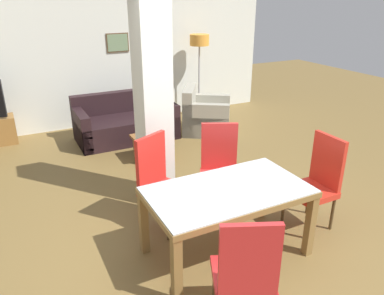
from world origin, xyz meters
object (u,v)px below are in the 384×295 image
(dining_table, at_px, (227,203))
(bottle, at_px, (156,128))
(dining_chair_head_right, at_px, (317,180))
(dining_chair_far_left, at_px, (159,180))
(dining_chair_far_right, at_px, (220,166))
(armchair, at_px, (205,117))
(floor_lamp, at_px, (199,47))
(coffee_table, at_px, (152,147))
(dining_chair_near_left, at_px, (245,272))
(sofa, at_px, (125,123))

(dining_table, height_order, bottle, dining_table)
(dining_table, xyz_separation_m, dining_chair_head_right, (1.18, 0.00, -0.02))
(dining_chair_far_left, height_order, dining_chair_far_right, same)
(armchair, xyz_separation_m, floor_lamp, (0.38, 0.95, 1.17))
(dining_chair_far_right, xyz_separation_m, floor_lamp, (1.55, 3.45, 0.89))
(dining_chair_far_left, distance_m, dining_chair_far_right, 0.79)
(bottle, xyz_separation_m, floor_lamp, (1.64, 1.61, 0.98))
(dining_chair_far_left, bearing_deg, coffee_table, -134.54)
(dining_chair_far_left, height_order, floor_lamp, floor_lamp)
(floor_lamp, bearing_deg, dining_chair_near_left, -114.41)
(dining_chair_head_right, height_order, dining_chair_near_left, same)
(floor_lamp, bearing_deg, sofa, -162.24)
(dining_chair_far_right, height_order, coffee_table, dining_chair_far_right)
(dining_chair_far_left, relative_size, sofa, 0.61)
(dining_chair_far_right, bearing_deg, floor_lamp, -88.23)
(dining_chair_far_left, xyz_separation_m, bottle, (0.70, 1.85, -0.09))
(dining_chair_far_right, xyz_separation_m, bottle, (-0.09, 1.84, -0.09))
(coffee_table, relative_size, bottle, 2.37)
(dining_chair_near_left, distance_m, sofa, 4.59)
(dining_chair_far_right, xyz_separation_m, armchair, (1.17, 2.51, -0.27))
(dining_chair_near_left, bearing_deg, sofa, 107.81)
(dining_table, relative_size, coffee_table, 2.66)
(dining_chair_head_right, relative_size, floor_lamp, 0.62)
(dining_table, height_order, sofa, sofa)
(dining_chair_head_right, distance_m, floor_lamp, 4.42)
(dining_chair_near_left, xyz_separation_m, bottle, (0.70, 3.53, -0.09))
(dining_table, bearing_deg, coffee_table, 85.65)
(dining_chair_near_left, distance_m, floor_lamp, 5.72)
(dining_chair_near_left, xyz_separation_m, coffee_table, (0.59, 3.46, -0.37))
(dining_chair_far_left, height_order, coffee_table, dining_chair_far_left)
(sofa, xyz_separation_m, coffee_table, (0.09, -1.09, -0.08))
(dining_chair_head_right, xyz_separation_m, sofa, (-1.08, 3.67, -0.29))
(dining_table, height_order, dining_chair_far_right, dining_chair_far_right)
(dining_table, height_order, dining_chair_near_left, dining_chair_near_left)
(dining_chair_far_left, relative_size, coffee_table, 1.81)
(dining_chair_near_left, bearing_deg, dining_chair_far_right, 89.06)
(dining_chair_far_right, bearing_deg, dining_chair_near_left, 91.00)
(sofa, bearing_deg, bottle, 101.35)
(dining_chair_far_left, bearing_deg, dining_chair_near_left, 63.91)
(dining_table, height_order, dining_chair_head_right, dining_chair_head_right)
(dining_table, relative_size, dining_chair_head_right, 1.47)
(sofa, relative_size, armchair, 1.51)
(dining_chair_head_right, bearing_deg, dining_chair_far_left, 63.10)
(dining_chair_far_left, xyz_separation_m, dining_chair_far_right, (0.79, 0.01, 0.00))
(floor_lamp, bearing_deg, coffee_table, -136.07)
(dining_chair_far_left, relative_size, dining_chair_head_right, 1.00)
(dining_chair_near_left, relative_size, floor_lamp, 0.62)
(dining_chair_head_right, height_order, floor_lamp, floor_lamp)
(armchair, bearing_deg, dining_chair_far_right, 8.08)
(dining_chair_head_right, relative_size, armchair, 0.92)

